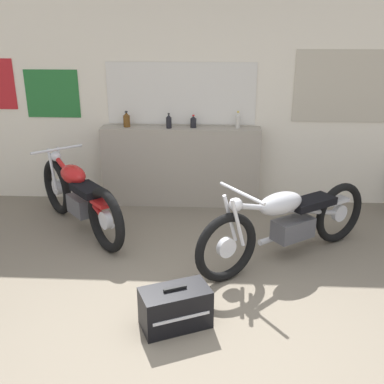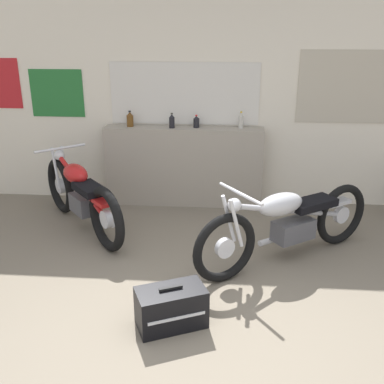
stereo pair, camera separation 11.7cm
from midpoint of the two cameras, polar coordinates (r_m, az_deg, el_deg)
ground_plane at (r=3.54m, az=0.32°, el=-20.09°), size 24.00×24.00×0.00m
wall_back at (r=5.94m, az=2.69°, el=11.80°), size 10.00×0.07×2.80m
sill_counter at (r=5.98m, az=-0.49°, el=3.25°), size 2.07×0.28×1.05m
bottle_leftmost at (r=5.95m, az=-7.31°, el=9.11°), size 0.09×0.09×0.20m
bottle_left_center at (r=5.82m, az=-1.99°, el=8.95°), size 0.07×0.07×0.19m
bottle_center at (r=5.84m, az=1.14°, el=8.88°), size 0.08×0.08×0.16m
bottle_right_center at (r=5.83m, az=6.81°, el=8.95°), size 0.06×0.06×0.22m
motorcycle_red at (r=5.40m, az=-13.30°, el=-0.44°), size 1.40×1.59×0.90m
motorcycle_silver at (r=4.66m, az=12.84°, el=-3.81°), size 1.88×1.35×0.87m
hard_case_black at (r=3.73m, az=-1.74°, el=-14.44°), size 0.62×0.50×0.36m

